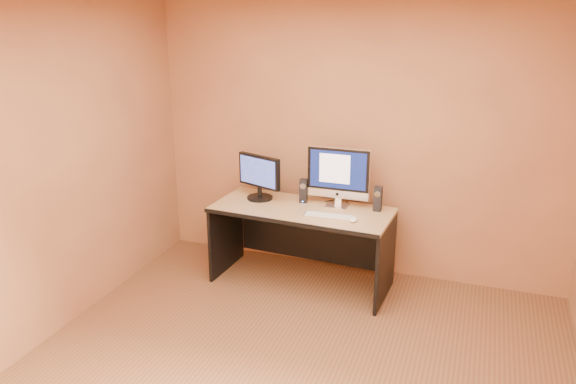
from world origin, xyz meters
name	(u,v)px	position (x,y,z in m)	size (l,w,h in m)	color
floor	(287,384)	(0.00, 0.00, 0.00)	(4.00, 4.00, 0.00)	brown
walls	(286,211)	(0.00, 0.00, 1.30)	(4.00, 4.00, 2.60)	#A06940
desk	(301,246)	(-0.38, 1.49, 0.38)	(1.64, 0.72, 0.76)	tan
imac	(338,177)	(-0.10, 1.65, 1.04)	(0.58, 0.22, 0.56)	silver
second_monitor	(259,177)	(-0.85, 1.61, 0.97)	(0.49, 0.25, 0.43)	black
speaker_left	(303,191)	(-0.42, 1.66, 0.87)	(0.07, 0.07, 0.23)	black
speaker_right	(378,199)	(0.28, 1.66, 0.87)	(0.07, 0.07, 0.23)	black
keyboard	(329,216)	(-0.09, 1.36, 0.77)	(0.44, 0.12, 0.02)	silver
mouse	(354,220)	(0.14, 1.32, 0.78)	(0.06, 0.10, 0.04)	white
cable_a	(347,202)	(-0.03, 1.80, 0.76)	(0.01, 0.01, 0.23)	black
cable_b	(333,200)	(-0.17, 1.80, 0.76)	(0.01, 0.01, 0.18)	black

